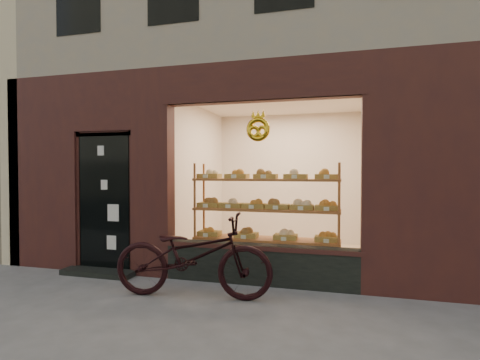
% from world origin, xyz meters
% --- Properties ---
extents(ground, '(90.00, 90.00, 0.00)m').
position_xyz_m(ground, '(0.00, 0.00, 0.00)').
color(ground, '#565657').
extents(display_shelf, '(2.20, 0.45, 1.70)m').
position_xyz_m(display_shelf, '(0.45, 2.55, 0.89)').
color(display_shelf, brown).
rests_on(display_shelf, ground).
extents(bicycle, '(2.07, 0.93, 1.05)m').
position_xyz_m(bicycle, '(-0.23, 1.35, 0.53)').
color(bicycle, black).
rests_on(bicycle, ground).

